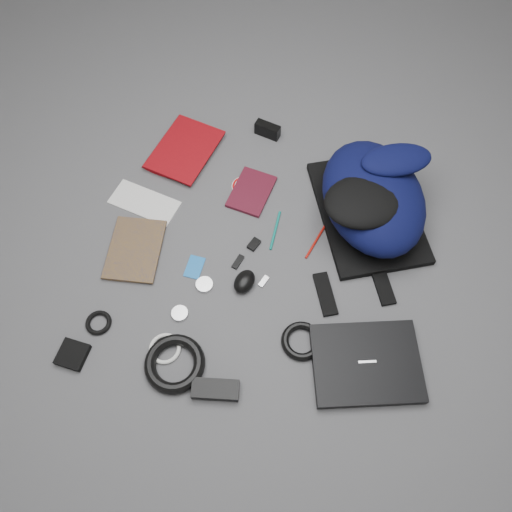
% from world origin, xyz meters
% --- Properties ---
extents(ground, '(4.00, 4.00, 0.00)m').
position_xyz_m(ground, '(0.00, 0.00, 0.00)').
color(ground, '#4F4F51').
rests_on(ground, ground).
extents(backpack, '(0.53, 0.60, 0.21)m').
position_xyz_m(backpack, '(0.33, 0.26, 0.11)').
color(backpack, black).
rests_on(backpack, ground).
extents(laptop, '(0.37, 0.33, 0.03)m').
position_xyz_m(laptop, '(0.40, -0.27, 0.02)').
color(laptop, black).
rests_on(laptop, ground).
extents(textbook_red, '(0.25, 0.31, 0.03)m').
position_xyz_m(textbook_red, '(-0.46, 0.39, 0.01)').
color(textbook_red, maroon).
rests_on(textbook_red, ground).
extents(comic_book, '(0.20, 0.26, 0.02)m').
position_xyz_m(comic_book, '(-0.48, -0.08, 0.01)').
color(comic_book, '#B37E0C').
rests_on(comic_book, ground).
extents(envelope, '(0.26, 0.15, 0.00)m').
position_xyz_m(envelope, '(-0.44, 0.12, 0.00)').
color(envelope, white).
rests_on(envelope, ground).
extents(dvd_case, '(0.15, 0.20, 0.01)m').
position_xyz_m(dvd_case, '(-0.08, 0.25, 0.01)').
color(dvd_case, '#3E0C17').
rests_on(dvd_case, ground).
extents(compact_camera, '(0.10, 0.05, 0.05)m').
position_xyz_m(compact_camera, '(-0.09, 0.53, 0.03)').
color(compact_camera, black).
rests_on(compact_camera, ground).
extents(sticker_disc, '(0.10, 0.10, 0.00)m').
position_xyz_m(sticker_disc, '(-0.12, 0.27, 0.00)').
color(sticker_disc, white).
rests_on(sticker_disc, ground).
extents(pen_teal, '(0.01, 0.15, 0.01)m').
position_xyz_m(pen_teal, '(0.04, 0.12, 0.00)').
color(pen_teal, '#0D796D').
rests_on(pen_teal, ground).
extents(pen_red, '(0.05, 0.14, 0.01)m').
position_xyz_m(pen_red, '(0.18, 0.11, 0.00)').
color(pen_red, '#B1160D').
rests_on(pen_red, ground).
extents(id_badge, '(0.05, 0.08, 0.00)m').
position_xyz_m(id_badge, '(-0.19, -0.08, 0.00)').
color(id_badge, blue).
rests_on(id_badge, ground).
extents(usb_black, '(0.03, 0.06, 0.01)m').
position_xyz_m(usb_black, '(-0.05, -0.03, 0.00)').
color(usb_black, black).
rests_on(usb_black, ground).
extents(usb_silver, '(0.03, 0.04, 0.01)m').
position_xyz_m(usb_silver, '(0.04, -0.08, 0.00)').
color(usb_silver, silver).
rests_on(usb_silver, ground).
extents(key_fob, '(0.04, 0.05, 0.01)m').
position_xyz_m(key_fob, '(-0.02, 0.05, 0.01)').
color(key_fob, black).
rests_on(key_fob, ground).
extents(mouse, '(0.08, 0.10, 0.05)m').
position_xyz_m(mouse, '(-0.01, -0.10, 0.02)').
color(mouse, black).
rests_on(mouse, ground).
extents(headphone_left, '(0.06, 0.06, 0.01)m').
position_xyz_m(headphone_left, '(-0.18, -0.25, 0.01)').
color(headphone_left, silver).
rests_on(headphone_left, ground).
extents(headphone_right, '(0.06, 0.06, 0.01)m').
position_xyz_m(headphone_right, '(-0.14, -0.13, 0.01)').
color(headphone_right, silver).
rests_on(headphone_right, ground).
extents(cable_coil, '(0.16, 0.16, 0.02)m').
position_xyz_m(cable_coil, '(0.20, -0.24, 0.01)').
color(cable_coil, black).
rests_on(cable_coil, ground).
extents(power_brick, '(0.15, 0.08, 0.03)m').
position_xyz_m(power_brick, '(-0.01, -0.45, 0.02)').
color(power_brick, black).
rests_on(power_brick, ground).
extents(power_cord_coil, '(0.21, 0.21, 0.04)m').
position_xyz_m(power_cord_coil, '(-0.15, -0.41, 0.02)').
color(power_cord_coil, black).
rests_on(power_cord_coil, ground).
extents(pouch, '(0.09, 0.09, 0.02)m').
position_xyz_m(pouch, '(-0.45, -0.45, 0.01)').
color(pouch, black).
rests_on(pouch, ground).
extents(earbud_coil, '(0.10, 0.10, 0.02)m').
position_xyz_m(earbud_coil, '(-0.42, -0.34, 0.01)').
color(earbud_coil, black).
rests_on(earbud_coil, ground).
extents(white_cable_coil, '(0.11, 0.11, 0.01)m').
position_xyz_m(white_cable_coil, '(-0.19, -0.37, 0.01)').
color(white_cable_coil, white).
rests_on(white_cable_coil, ground).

